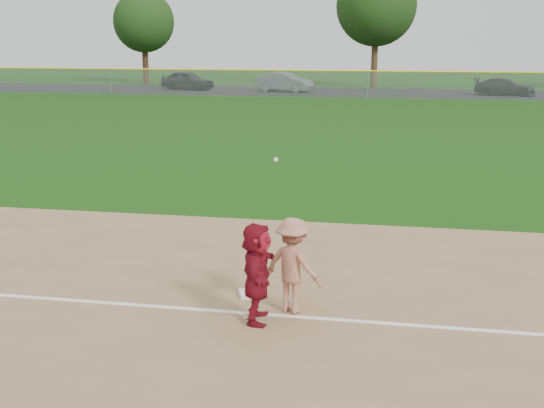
% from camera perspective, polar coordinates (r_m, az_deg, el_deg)
% --- Properties ---
extents(ground, '(160.00, 160.00, 0.00)m').
position_cam_1_polar(ground, '(11.97, -1.32, -7.75)').
color(ground, '#17430C').
rests_on(ground, ground).
extents(foul_line, '(60.00, 0.10, 0.01)m').
position_cam_1_polar(foul_line, '(11.23, -2.16, -9.10)').
color(foul_line, white).
rests_on(foul_line, infield_dirt).
extents(parking_asphalt, '(120.00, 10.00, 0.01)m').
position_cam_1_polar(parking_asphalt, '(57.11, 8.26, 9.23)').
color(parking_asphalt, black).
rests_on(parking_asphalt, ground).
extents(first_base, '(0.47, 0.47, 0.08)m').
position_cam_1_polar(first_base, '(11.95, -1.85, -7.48)').
color(first_base, white).
rests_on(first_base, infield_dirt).
extents(base_runner, '(0.67, 1.54, 1.61)m').
position_cam_1_polar(base_runner, '(10.67, -1.27, -5.76)').
color(base_runner, maroon).
rests_on(base_runner, infield_dirt).
extents(car_left, '(4.99, 3.11, 1.59)m').
position_cam_1_polar(car_left, '(59.87, -7.08, 10.24)').
color(car_left, black).
rests_on(car_left, parking_asphalt).
extents(car_mid, '(4.98, 2.90, 1.55)m').
position_cam_1_polar(car_mid, '(57.11, 1.09, 10.15)').
color(car_mid, slate).
rests_on(car_mid, parking_asphalt).
extents(car_right, '(4.86, 2.83, 1.32)m').
position_cam_1_polar(car_right, '(56.40, 18.89, 9.27)').
color(car_right, black).
rests_on(car_right, parking_asphalt).
extents(first_base_play, '(1.17, 0.94, 2.50)m').
position_cam_1_polar(first_base_play, '(11.04, 1.76, -5.15)').
color(first_base_play, '#9C9C9E').
rests_on(first_base_play, infield_dirt).
extents(outfield_fence, '(110.00, 0.12, 110.00)m').
position_cam_1_polar(outfield_fence, '(51.00, 8.04, 10.91)').
color(outfield_fence, '#999EA0').
rests_on(outfield_fence, ground).
extents(tree_1, '(5.80, 5.80, 8.75)m').
position_cam_1_polar(tree_1, '(68.37, -10.68, 14.75)').
color(tree_1, '#361E13').
rests_on(tree_1, ground).
extents(tree_2, '(7.00, 7.00, 10.58)m').
position_cam_1_polar(tree_2, '(62.49, 8.72, 16.07)').
color(tree_2, '#3E2C16').
rests_on(tree_2, ground).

